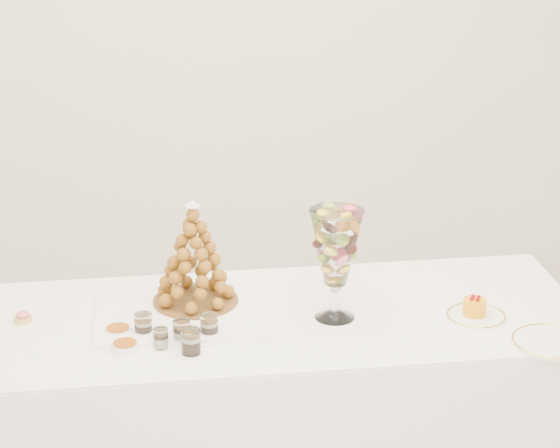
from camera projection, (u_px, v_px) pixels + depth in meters
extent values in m
cube|color=white|center=(235.00, 4.00, 5.03)|extent=(4.50, 0.04, 2.80)
cube|color=white|center=(289.00, 414.00, 3.65)|extent=(1.92, 0.78, 0.72)
cube|color=white|center=(289.00, 316.00, 3.52)|extent=(1.91, 0.77, 0.01)
cube|color=white|center=(183.00, 314.00, 3.50)|extent=(0.56, 0.43, 0.02)
cylinder|color=white|center=(335.00, 314.00, 3.50)|extent=(0.13, 0.13, 0.02)
cylinder|color=white|center=(335.00, 299.00, 3.48)|extent=(0.03, 0.03, 0.09)
sphere|color=white|center=(335.00, 286.00, 3.46)|extent=(0.04, 0.04, 0.04)
cylinder|color=white|center=(476.00, 316.00, 3.50)|extent=(0.19, 0.19, 0.01)
cylinder|color=white|center=(550.00, 342.00, 3.33)|extent=(0.24, 0.24, 0.01)
cylinder|color=tan|center=(23.00, 319.00, 3.47)|extent=(0.06, 0.06, 0.02)
ellipsoid|color=#D35674|center=(23.00, 315.00, 3.46)|extent=(0.04, 0.04, 0.02)
cylinder|color=white|center=(143.00, 325.00, 3.36)|extent=(0.06, 0.06, 0.07)
cylinder|color=white|center=(182.00, 332.00, 3.32)|extent=(0.06, 0.06, 0.07)
cylinder|color=white|center=(209.00, 326.00, 3.36)|extent=(0.06, 0.06, 0.08)
cylinder|color=white|center=(161.00, 338.00, 3.30)|extent=(0.06, 0.06, 0.06)
cylinder|color=white|center=(191.00, 341.00, 3.26)|extent=(0.07, 0.07, 0.08)
cylinder|color=white|center=(118.00, 332.00, 3.38)|extent=(0.08, 0.08, 0.02)
cylinder|color=white|center=(125.00, 347.00, 3.28)|extent=(0.08, 0.08, 0.02)
cylinder|color=brown|center=(196.00, 301.00, 3.57)|extent=(0.28, 0.28, 0.01)
cone|color=brown|center=(194.00, 253.00, 3.50)|extent=(0.25, 0.25, 0.34)
sphere|color=white|center=(193.00, 206.00, 3.45)|extent=(0.03, 0.03, 0.03)
cylinder|color=orange|center=(475.00, 307.00, 3.49)|extent=(0.08, 0.08, 0.05)
sphere|color=maroon|center=(479.00, 297.00, 3.48)|extent=(0.01, 0.01, 0.01)
sphere|color=maroon|center=(473.00, 296.00, 3.49)|extent=(0.01, 0.01, 0.01)
sphere|color=maroon|center=(472.00, 298.00, 3.47)|extent=(0.01, 0.01, 0.01)
sphere|color=maroon|center=(478.00, 299.00, 3.47)|extent=(0.01, 0.01, 0.01)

